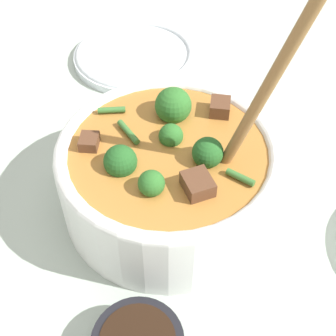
% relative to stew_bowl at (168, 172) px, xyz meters
% --- Properties ---
extents(ground_plane, '(4.00, 4.00, 0.00)m').
position_rel_stew_bowl_xyz_m(ground_plane, '(0.00, -0.00, -0.06)').
color(ground_plane, '#ADBCAD').
extents(stew_bowl, '(0.25, 0.25, 0.30)m').
position_rel_stew_bowl_xyz_m(stew_bowl, '(0.00, 0.00, 0.00)').
color(stew_bowl, white).
rests_on(stew_bowl, ground_plane).
extents(empty_plate, '(0.20, 0.20, 0.02)m').
position_rel_stew_bowl_xyz_m(empty_plate, '(-0.29, -0.11, -0.05)').
color(empty_plate, white).
rests_on(empty_plate, ground_plane).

